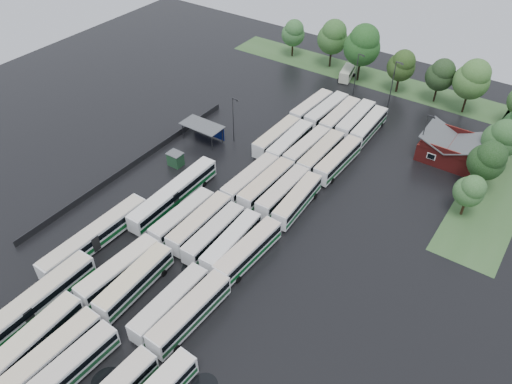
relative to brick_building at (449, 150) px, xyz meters
The scene contains 54 objects.
ground 49.08m from the brick_building, 119.30° to the right, with size 160.00×160.00×0.00m, color black.
brick_building is the anchor object (origin of this frame).
wash_shed 46.14m from the brick_building, 153.27° to the right, with size 8.20×4.20×3.58m.
utility_hut 50.26m from the brick_building, 143.11° to the right, with size 2.70×2.20×2.62m.
grass_strip_north 31.19m from the brick_building, 134.96° to the left, with size 80.00×10.00×0.01m, color #375C2C.
grass_strip_east 10.17m from the brick_building, ahead, with size 10.00×50.00×0.01m, color #375C2C.
west_fence 57.83m from the brick_building, 143.04° to the right, with size 0.10×50.00×1.20m, color #2D2D30.
bus_r0c0 74.31m from the brick_building, 112.62° to the right, with size 3.34×13.14×3.63m.
bus_r0c1 73.06m from the brick_building, 110.08° to the right, with size 2.99×12.69×3.52m.
bus_r0c2 72.24m from the brick_building, 107.71° to the right, with size 3.22×12.69×3.50m.
bus_r1c0 61.96m from the brick_building, 117.17° to the right, with size 3.41×13.11×3.62m.
bus_r1c1 60.67m from the brick_building, 114.45° to the right, with size 3.28×12.99×3.59m.
bus_r1c3 58.38m from the brick_building, 108.65° to the right, with size 2.76×12.69×3.53m.
bus_r1c4 57.12m from the brick_building, 105.80° to the right, with size 3.17×13.24×3.66m.
bus_r2c0 50.43m from the brick_building, 124.21° to the right, with size 2.85×12.49×3.46m.
bus_r2c1 48.36m from the brick_building, 121.38° to the right, with size 2.93×12.93×3.59m.
bus_r2c2 47.30m from the brick_building, 117.77° to the right, with size 2.82×12.46×3.46m.
bus_r2c3 45.78m from the brick_building, 114.25° to the right, with size 3.16×12.51×3.45m.
bus_r2c4 44.69m from the brick_building, 110.59° to the right, with size 3.26×12.98×3.58m.
bus_r3c1 37.57m from the brick_building, 131.83° to the right, with size 3.17×13.03×3.61m.
bus_r3c2 35.36m from the brick_building, 128.48° to the right, with size 3.02×13.06×3.62m.
bus_r3c3 33.40m from the brick_building, 124.20° to the right, with size 2.75×12.61×3.51m.
bus_r3c4 32.15m from the brick_building, 119.24° to the right, with size 3.27×12.57×3.47m.
bus_r4c0 31.93m from the brick_building, 153.10° to the right, with size 2.84×12.68×3.52m.
bus_r4c1 29.26m from the brick_building, 149.89° to the right, with size 3.00×12.91×3.58m.
bus_r4c2 26.19m from the brick_building, 146.97° to the right, with size 3.00×12.49×3.46m.
bus_r4c3 23.78m from the brick_building, 142.13° to the right, with size 2.79×13.05×3.63m.
bus_r4c4 21.14m from the brick_building, 136.81° to the right, with size 3.05×13.04×3.61m.
bus_r5c0 28.56m from the brick_building, behind, with size 3.26×12.63×3.48m.
bus_r5c1 25.19m from the brick_building, behind, with size 3.31×13.19×3.64m.
bus_r5c2 21.94m from the brick_building, behind, with size 2.78×12.95×3.60m.
bus_r5c3 18.76m from the brick_building, behind, with size 2.98×13.07×3.62m.
bus_r5c4 15.65m from the brick_building, behind, with size 2.93×12.56×3.48m.
artic_bus_west_a 73.93m from the brick_building, 116.62° to the right, with size 2.87×19.54×3.62m.
artic_bus_west_b 50.67m from the brick_building, 130.92° to the right, with size 2.95×19.13×3.54m.
artic_bus_west_c 63.73m from the brick_building, 124.63° to the right, with size 3.01×18.89×3.50m.
minibus 35.09m from the brick_building, 148.58° to the left, with size 3.53×6.55×2.71m.
tree_north_0 52.00m from the brick_building, 155.08° to the left, with size 5.78×5.78×9.57m.
tree_north_1 42.67m from the brick_building, 148.87° to the left, with size 7.18×7.18×11.89m.
tree_north_2 34.09m from the brick_building, 145.12° to the left, with size 8.23×8.23×13.64m.
tree_north_3 26.36m from the brick_building, 132.94° to the left, with size 6.12×6.12×10.13m.
tree_north_4 22.05m from the brick_building, 115.26° to the left, with size 6.09×6.09×10.09m.
tree_north_5 19.56m from the brick_building, 98.13° to the left, with size 7.31×7.31×12.11m.
tree_east_0 16.09m from the brick_building, 63.29° to the right, with size 4.87×4.83×8.01m.
tree_east_1 10.73m from the brick_building, 40.85° to the right, with size 6.05×6.05×10.02m.
tree_east_2 9.10m from the brick_building, ahead, with size 6.27×6.27×10.39m.
lamp_post_ne 6.48m from the brick_building, 144.85° to the right, with size 1.44×0.28×9.37m.
lamp_post_nw 40.36m from the brick_building, 153.56° to the right, with size 1.47×0.29×9.53m.
lamp_post_back_w 28.17m from the brick_building, 153.96° to the left, with size 1.50×0.29×9.71m.
lamp_post_back_e 20.11m from the brick_building, 146.14° to the left, with size 1.66×0.32×10.80m.
puddle_0 67.12m from the brick_building, 115.47° to the right, with size 6.47×6.47×0.01m, color black.
puddle_1 69.40m from the brick_building, 105.23° to the right, with size 3.91×3.91×0.01m, color black.
puddle_2 51.51m from the brick_building, 128.80° to the right, with size 5.73×5.73×0.01m, color black.
puddle_3 51.69m from the brick_building, 113.51° to the right, with size 5.04×5.04×0.01m, color black.
Camera 1 is at (37.60, -39.60, 54.48)m, focal length 35.00 mm.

